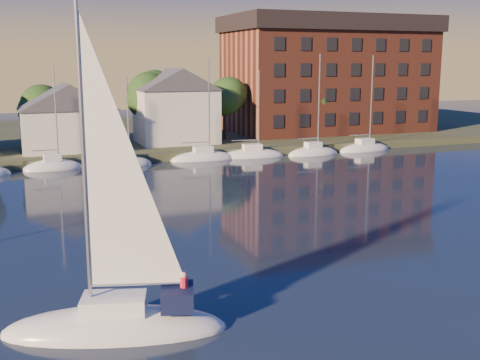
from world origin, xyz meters
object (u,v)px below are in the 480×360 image
clubhouse_east (176,105)px  condo_block (328,74)px  clubhouse_centre (68,116)px  hero_sailboat (118,318)px

clubhouse_east → condo_block: 26.94m
clubhouse_centre → hero_sailboat: hero_sailboat is taller
clubhouse_centre → hero_sailboat: bearing=-93.2°
clubhouse_east → hero_sailboat: bearing=-107.7°
clubhouse_east → clubhouse_centre: bearing=-171.9°
clubhouse_centre → clubhouse_east: (14.00, 2.00, 0.87)m
condo_block → hero_sailboat: bearing=-126.1°
clubhouse_centre → clubhouse_east: size_ratio=1.10×
condo_block → hero_sailboat: 73.19m
clubhouse_east → hero_sailboat: size_ratio=0.69×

